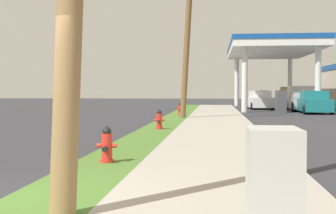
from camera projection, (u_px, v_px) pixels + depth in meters
grass_verge at (47, 206)px, 5.96m from camera, size 1.40×80.00×0.12m
sidewalk_slab at (219, 211)px, 5.72m from camera, size 3.20×80.00×0.12m
fire_hydrant_nearest at (107, 147)px, 9.22m from camera, size 0.42×0.38×0.74m
fire_hydrant_second at (159, 121)px, 17.18m from camera, size 0.42×0.38×0.74m
fire_hydrant_third at (180, 110)px, 26.90m from camera, size 0.42×0.37×0.74m
utility_pole_midground at (187, 32)px, 24.27m from camera, size 1.40×0.47×9.24m
utility_cabinet at (273, 195)px, 4.08m from camera, size 0.52×0.69×1.15m
car_teal_by_near_pump at (313, 103)px, 31.12m from camera, size 1.99×4.52×1.57m
car_white_by_far_pump at (259, 101)px, 38.40m from camera, size 2.23×4.62×1.57m
truck_silver_at_forecourt at (302, 99)px, 35.10m from camera, size 2.33×5.48×1.97m
truck_tan_on_apron at (290, 97)px, 45.16m from camera, size 2.59×5.56×1.97m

